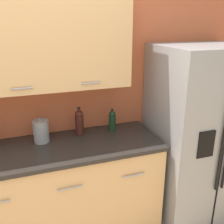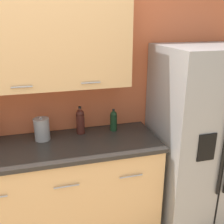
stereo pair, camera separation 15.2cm
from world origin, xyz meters
The scene contains 6 objects.
wall_back centered at (0.02, 1.29, 1.46)m, with size 10.00×0.39×2.60m.
counter_unit centered at (0.08, 1.00, 0.47)m, with size 2.25×0.64×0.93m.
refrigerator centered at (1.69, 0.94, 0.86)m, with size 0.87×0.77×1.73m.
wine_bottle centered at (0.55, 1.18, 1.05)m, with size 0.08×0.08×0.26m.
oil_bottle centered at (0.86, 1.16, 1.03)m, with size 0.07×0.07×0.22m.
steel_canister centered at (0.20, 1.13, 1.03)m, with size 0.14×0.14×0.22m.
Camera 2 is at (0.23, -1.09, 1.94)m, focal length 42.00 mm.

